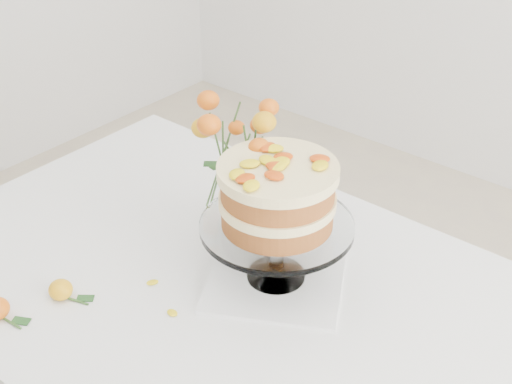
% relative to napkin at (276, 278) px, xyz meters
% --- Properties ---
extents(table, '(1.43, 0.93, 0.76)m').
position_rel_napkin_xyz_m(table, '(-0.07, -0.08, -0.09)').
color(table, tan).
rests_on(table, ground).
extents(napkin, '(0.38, 0.38, 0.01)m').
position_rel_napkin_xyz_m(napkin, '(0.00, 0.00, 0.00)').
color(napkin, white).
rests_on(napkin, table).
extents(cake_stand, '(0.31, 0.31, 0.28)m').
position_rel_napkin_xyz_m(cake_stand, '(-0.00, 0.00, 0.19)').
color(cake_stand, white).
rests_on(cake_stand, napkin).
extents(rose_vase, '(0.27, 0.27, 0.35)m').
position_rel_napkin_xyz_m(rose_vase, '(-0.17, 0.08, 0.20)').
color(rose_vase, white).
rests_on(rose_vase, table).
extents(loose_rose_near, '(0.09, 0.05, 0.04)m').
position_rel_napkin_xyz_m(loose_rose_near, '(-0.30, -0.33, 0.02)').
color(loose_rose_near, orange).
rests_on(loose_rose_near, table).
extents(stray_petal_a, '(0.03, 0.02, 0.00)m').
position_rel_napkin_xyz_m(stray_petal_a, '(-0.19, -0.18, -0.00)').
color(stray_petal_a, yellow).
rests_on(stray_petal_a, table).
extents(stray_petal_b, '(0.03, 0.02, 0.00)m').
position_rel_napkin_xyz_m(stray_petal_b, '(-0.09, -0.22, -0.00)').
color(stray_petal_b, yellow).
rests_on(stray_petal_b, table).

